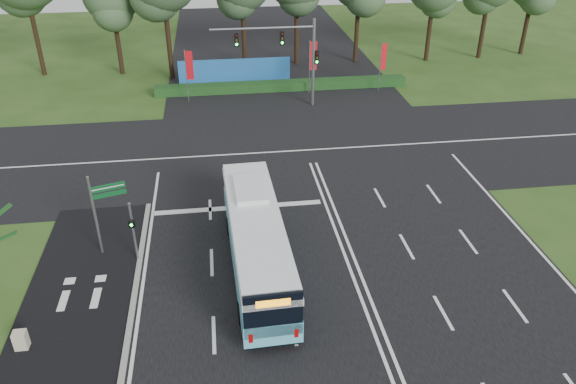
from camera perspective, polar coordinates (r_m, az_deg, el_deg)
The scene contains 15 objects.
ground at distance 28.57m, azimuth 5.65°, elevation -6.12°, with size 120.00×120.00×0.00m, color #2B4818.
road_main at distance 28.56m, azimuth 5.65°, elevation -6.08°, with size 20.00×120.00×0.04m, color black.
road_cross at distance 38.71m, azimuth 1.75°, elevation 4.24°, with size 120.00×14.00×0.05m, color black.
bike_path at distance 26.43m, azimuth -20.78°, elevation -11.62°, with size 5.00×18.00×0.06m, color black.
kerb_strip at distance 25.92m, azimuth -15.54°, elevation -11.44°, with size 0.25×18.00×0.12m, color gray.
city_bus at distance 26.42m, azimuth -3.21°, elevation -4.98°, with size 2.69×11.38×3.25m.
pedestrian_signal at distance 27.84m, azimuth -15.45°, elevation -3.79°, with size 0.31×0.41×3.27m.
street_sign at distance 28.49m, azimuth -18.47°, elevation -1.27°, with size 1.63×0.58×4.35m.
utility_cabinet at distance 25.45m, azimuth -25.50°, elevation -13.46°, with size 0.52×0.43×0.87m, color beige.
banner_flag_left at distance 47.12m, azimuth -10.06°, elevation 12.25°, with size 0.64×0.18×4.41m.
banner_flag_mid at distance 48.59m, azimuth 2.48°, elevation 13.33°, with size 0.68×0.10×4.58m.
banner_flag_right at distance 49.75m, azimuth 9.60°, elevation 13.11°, with size 0.59×0.29×4.27m.
traffic_light_gantry at distance 45.02m, azimuth 0.31°, elevation 14.24°, with size 8.41×0.28×7.00m.
hedge at distance 50.04m, azimuth -0.59°, elevation 10.73°, with size 22.00×1.20×0.80m, color #153B15.
blue_hoarding at distance 51.89m, azimuth -5.44°, elevation 12.11°, with size 10.00×0.30×2.20m, color #2166B4.
Camera 1 is at (-5.88, -22.47, 16.64)m, focal length 35.00 mm.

